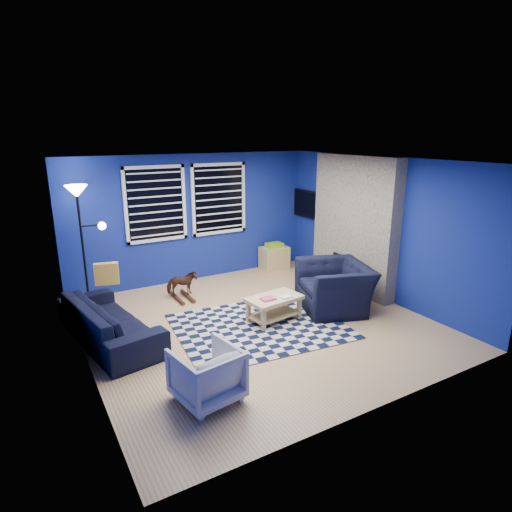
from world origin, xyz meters
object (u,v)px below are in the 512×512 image
at_px(floor_lamp, 80,208).
at_px(sofa, 109,321).
at_px(armchair_big, 334,287).
at_px(coffee_table, 274,304).
at_px(rocking_horse, 182,284).
at_px(tv, 309,204).
at_px(cabinet, 274,257).
at_px(armchair_bent, 207,374).

bearing_deg(floor_lamp, sofa, -88.96).
xyz_separation_m(armchair_big, coffee_table, (-1.15, 0.08, -0.09)).
bearing_deg(floor_lamp, rocking_horse, -17.68).
xyz_separation_m(sofa, floor_lamp, (-0.03, 1.47, 1.40)).
distance_m(armchair_big, rocking_horse, 2.68).
xyz_separation_m(tv, sofa, (-4.55, -1.43, -1.10)).
distance_m(tv, rocking_horse, 3.31).
height_order(cabinet, floor_lamp, floor_lamp).
height_order(sofa, floor_lamp, floor_lamp).
bearing_deg(floor_lamp, coffee_table, -40.94).
bearing_deg(rocking_horse, sofa, 137.41).
height_order(sofa, rocking_horse, sofa).
xyz_separation_m(sofa, rocking_horse, (1.46, 0.99, -0.01)).
relative_size(armchair_bent, cabinet, 1.16).
distance_m(armchair_bent, rocking_horse, 3.10).
xyz_separation_m(tv, coffee_table, (-2.16, -2.05, -1.10)).
bearing_deg(rocking_horse, armchair_big, -116.12).
bearing_deg(sofa, floor_lamp, -8.81).
relative_size(tv, rocking_horse, 1.90).
relative_size(tv, armchair_bent, 1.46).
distance_m(tv, armchair_big, 2.57).
xyz_separation_m(armchair_bent, cabinet, (3.22, 3.67, -0.06)).
bearing_deg(armchair_bent, floor_lamp, -88.65).
relative_size(coffee_table, cabinet, 1.54).
height_order(tv, armchair_bent, tv).
bearing_deg(coffee_table, armchair_big, -3.91).
bearing_deg(sofa, armchair_big, -111.08).
relative_size(armchair_big, armchair_bent, 1.76).
distance_m(armchair_bent, floor_lamp, 3.79).
bearing_deg(sofa, coffee_table, -114.50).
xyz_separation_m(armchair_bent, coffee_table, (1.75, 1.37, -0.01)).
bearing_deg(armchair_bent, coffee_table, -151.42).
relative_size(armchair_bent, floor_lamp, 0.33).
relative_size(sofa, floor_lamp, 1.00).
height_order(armchair_big, coffee_table, armchair_big).
relative_size(armchair_bent, coffee_table, 0.75).
height_order(sofa, armchair_big, armchair_big).
height_order(armchair_bent, coffee_table, armchair_bent).
height_order(tv, floor_lamp, floor_lamp).
bearing_deg(tv, cabinet, 160.34).
bearing_deg(armchair_big, floor_lamp, -102.93).
xyz_separation_m(tv, floor_lamp, (-4.57, 0.04, 0.30)).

